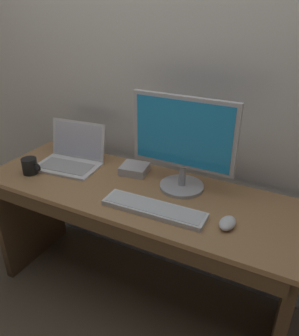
{
  "coord_description": "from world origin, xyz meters",
  "views": [
    {
      "loc": [
        0.75,
        -1.28,
        1.63
      ],
      "look_at": [
        0.08,
        0.0,
        0.89
      ],
      "focal_mm": 35.75,
      "sensor_mm": 36.0,
      "label": 1
    }
  ],
  "objects_px": {
    "coffee_mug": "(30,166)",
    "external_drive_box": "(135,169)",
    "external_monitor": "(183,143)",
    "computer_mouse": "(227,223)",
    "wired_keyboard": "(154,209)",
    "laptop_white": "(72,156)"
  },
  "relations": [
    {
      "from": "computer_mouse",
      "to": "laptop_white",
      "type": "bearing_deg",
      "value": 173.88
    },
    {
      "from": "laptop_white",
      "to": "coffee_mug",
      "type": "height_order",
      "value": "laptop_white"
    },
    {
      "from": "computer_mouse",
      "to": "wired_keyboard",
      "type": "bearing_deg",
      "value": -169.27
    },
    {
      "from": "laptop_white",
      "to": "external_monitor",
      "type": "relative_size",
      "value": 0.73
    },
    {
      "from": "coffee_mug",
      "to": "external_drive_box",
      "type": "bearing_deg",
      "value": 28.12
    },
    {
      "from": "external_monitor",
      "to": "wired_keyboard",
      "type": "xyz_separation_m",
      "value": [
        -0.03,
        -0.24,
        -0.24
      ]
    },
    {
      "from": "wired_keyboard",
      "to": "external_drive_box",
      "type": "height_order",
      "value": "external_drive_box"
    },
    {
      "from": "external_monitor",
      "to": "computer_mouse",
      "type": "xyz_separation_m",
      "value": [
        0.3,
        -0.2,
        -0.24
      ]
    },
    {
      "from": "laptop_white",
      "to": "coffee_mug",
      "type": "bearing_deg",
      "value": -123.32
    },
    {
      "from": "laptop_white",
      "to": "external_drive_box",
      "type": "distance_m",
      "value": 0.39
    },
    {
      "from": "wired_keyboard",
      "to": "computer_mouse",
      "type": "xyz_separation_m",
      "value": [
        0.33,
        0.04,
        0.01
      ]
    },
    {
      "from": "external_drive_box",
      "to": "wired_keyboard",
      "type": "bearing_deg",
      "value": -47.39
    },
    {
      "from": "coffee_mug",
      "to": "laptop_white",
      "type": "bearing_deg",
      "value": 56.68
    },
    {
      "from": "computer_mouse",
      "to": "coffee_mug",
      "type": "relative_size",
      "value": 0.88
    },
    {
      "from": "computer_mouse",
      "to": "external_drive_box",
      "type": "xyz_separation_m",
      "value": [
        -0.6,
        0.25,
        0.0
      ]
    },
    {
      "from": "laptop_white",
      "to": "wired_keyboard",
      "type": "distance_m",
      "value": 0.68
    },
    {
      "from": "laptop_white",
      "to": "wired_keyboard",
      "type": "xyz_separation_m",
      "value": [
        0.65,
        -0.22,
        -0.04
      ]
    },
    {
      "from": "external_drive_box",
      "to": "coffee_mug",
      "type": "relative_size",
      "value": 1.2
    },
    {
      "from": "wired_keyboard",
      "to": "coffee_mug",
      "type": "height_order",
      "value": "coffee_mug"
    },
    {
      "from": "coffee_mug",
      "to": "computer_mouse",
      "type": "bearing_deg",
      "value": 1.1
    },
    {
      "from": "wired_keyboard",
      "to": "computer_mouse",
      "type": "distance_m",
      "value": 0.34
    },
    {
      "from": "external_drive_box",
      "to": "coffee_mug",
      "type": "bearing_deg",
      "value": -151.88
    }
  ]
}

